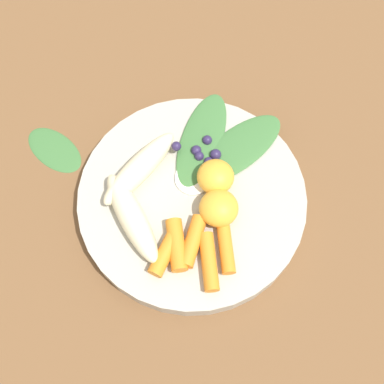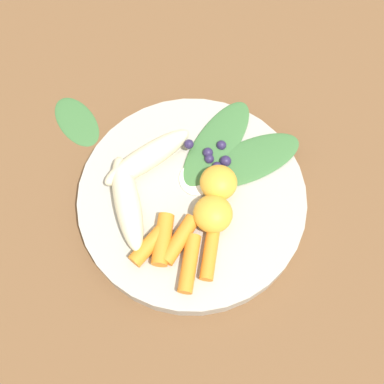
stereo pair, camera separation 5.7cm
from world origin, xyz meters
name	(u,v)px [view 1 (the left image)]	position (x,y,z in m)	size (l,w,h in m)	color
ground_plane	(192,204)	(0.00, 0.00, 0.00)	(2.40, 2.40, 0.00)	brown
bowl	(192,200)	(0.00, 0.00, 0.01)	(0.27, 0.27, 0.03)	#B2AD9E
banana_peeled_left	(132,217)	(0.03, 0.07, 0.04)	(0.12, 0.03, 0.03)	beige
banana_peeled_right	(139,168)	(0.07, 0.01, 0.04)	(0.12, 0.03, 0.03)	beige
orange_segment_near	(216,177)	(-0.01, -0.03, 0.04)	(0.04, 0.04, 0.03)	#F4A833
orange_segment_far	(221,205)	(-0.04, 0.00, 0.05)	(0.04, 0.04, 0.03)	#F4A833
carrot_front	(165,254)	(-0.02, 0.08, 0.04)	(0.02, 0.02, 0.05)	orange
carrot_mid_left	(177,245)	(-0.02, 0.06, 0.04)	(0.02, 0.02, 0.06)	orange
carrot_mid_right	(193,241)	(-0.04, 0.05, 0.04)	(0.02, 0.02, 0.06)	orange
carrot_rear	(209,262)	(-0.06, 0.05, 0.04)	(0.02, 0.02, 0.06)	orange
carrot_small	(226,248)	(-0.07, 0.03, 0.04)	(0.02, 0.02, 0.06)	orange
blueberry_pile	(202,155)	(0.02, -0.05, 0.04)	(0.06, 0.05, 0.02)	#2D234C
coconut_shred_patch	(193,178)	(0.01, -0.02, 0.03)	(0.04, 0.04, 0.00)	white
kale_leaf_left	(238,148)	(-0.01, -0.08, 0.03)	(0.13, 0.05, 0.01)	#3D7038
kale_leaf_right	(202,139)	(0.03, -0.07, 0.03)	(0.14, 0.05, 0.01)	#3D7038
kale_leaf_stray	(54,149)	(0.19, 0.05, 0.00)	(0.09, 0.05, 0.01)	#3D7038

